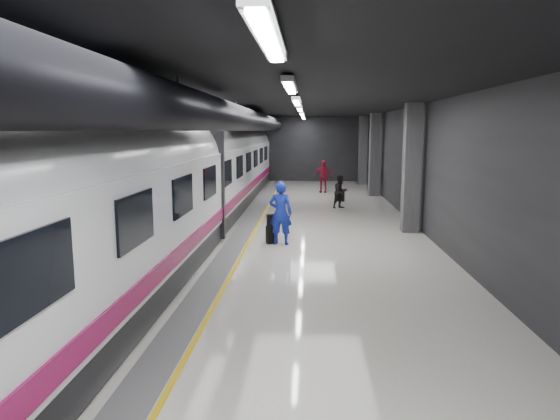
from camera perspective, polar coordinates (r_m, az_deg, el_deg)
name	(u,v)px	position (r m, az deg, el deg)	size (l,w,h in m)	color
ground	(278,242)	(16.11, -0.21, -3.69)	(40.00, 40.00, 0.00)	silver
platform_hall	(271,131)	(16.69, -1.00, 8.99)	(10.02, 40.02, 4.51)	black
train	(177,178)	(16.31, -11.70, 3.64)	(3.05, 38.00, 4.05)	black
traveler_main	(280,213)	(15.63, 0.06, -0.35)	(0.73, 0.48, 2.00)	blue
suitcase_main	(272,235)	(15.90, -0.96, -2.83)	(0.34, 0.22, 0.56)	black
shoulder_bag	(271,220)	(15.82, -0.99, -1.17)	(0.28, 0.15, 0.38)	black
traveler_far_a	(341,192)	(23.16, 6.93, 2.07)	(0.75, 0.58, 1.53)	black
traveler_far_b	(323,176)	(29.09, 4.94, 3.86)	(1.10, 0.46, 1.87)	maroon
suitcase_far	(341,196)	(25.59, 6.97, 1.61)	(0.37, 0.24, 0.54)	black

